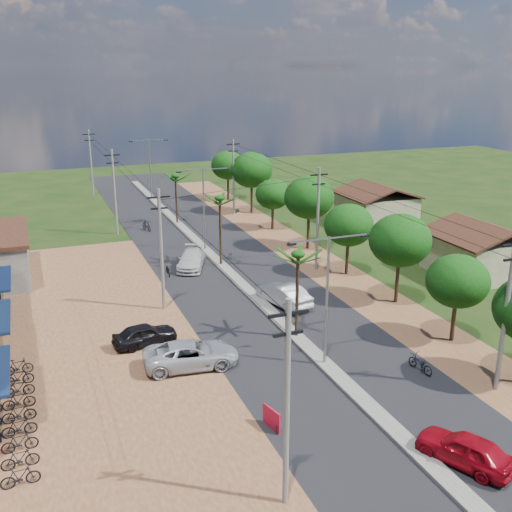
{
  "coord_description": "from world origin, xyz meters",
  "views": [
    {
      "loc": [
        -15.47,
        -28.52,
        17.11
      ],
      "look_at": [
        0.57,
        12.78,
        3.0
      ],
      "focal_mm": 42.0,
      "sensor_mm": 36.0,
      "label": 1
    }
  ],
  "objects": [
    {
      "name": "utility_pole_e_b",
      "position": [
        7.5,
        16.0,
        4.76
      ],
      "size": [
        1.6,
        0.24,
        9.0
      ],
      "color": "#605E56",
      "rests_on": "ground"
    },
    {
      "name": "tree_east_h",
      "position": [
        9.5,
        46.0,
        4.64
      ],
      "size": [
        4.4,
        4.4,
        6.52
      ],
      "color": "black",
      "rests_on": "ground"
    },
    {
      "name": "tree_east_f",
      "position": [
        9.2,
        30.0,
        3.89
      ],
      "size": [
        3.8,
        3.8,
        5.52
      ],
      "color": "black",
      "rests_on": "ground"
    },
    {
      "name": "car_white_far",
      "position": [
        -2.59,
        20.39,
        0.76
      ],
      "size": [
        3.99,
        5.64,
        1.52
      ],
      "primitive_type": "imported",
      "rotation": [
        0.0,
        0.0,
        -0.4
      ],
      "color": "#AEADA9",
      "rests_on": "ground"
    },
    {
      "name": "moto_rider_west_b",
      "position": [
        -3.83,
        34.28,
        0.57
      ],
      "size": [
        1.04,
        1.97,
        1.14
      ],
      "primitive_type": "imported",
      "rotation": [
        0.0,
        0.0,
        0.28
      ],
      "color": "black",
      "rests_on": "ground"
    },
    {
      "name": "utility_pole_w_d",
      "position": [
        -7.0,
        55.0,
        4.76
      ],
      "size": [
        1.6,
        0.24,
        9.0
      ],
      "color": "#605E56",
      "rests_on": "ground"
    },
    {
      "name": "streetlight_mid",
      "position": [
        0.0,
        25.0,
        4.79
      ],
      "size": [
        5.1,
        0.18,
        8.0
      ],
      "color": "gray",
      "rests_on": "ground"
    },
    {
      "name": "ground",
      "position": [
        0.0,
        0.0,
        0.0
      ],
      "size": [
        160.0,
        160.0,
        0.0
      ],
      "primitive_type": "plane",
      "color": "black",
      "rests_on": "ground"
    },
    {
      "name": "utility_pole_e_a",
      "position": [
        7.5,
        -6.0,
        4.76
      ],
      "size": [
        1.6,
        0.24,
        9.0
      ],
      "color": "#605E56",
      "rests_on": "ground"
    },
    {
      "name": "streetlight_near",
      "position": [
        0.0,
        0.0,
        4.79
      ],
      "size": [
        5.1,
        0.18,
        8.0
      ],
      "color": "gray",
      "rests_on": "ground"
    },
    {
      "name": "utility_pole_e_c",
      "position": [
        7.5,
        38.0,
        4.76
      ],
      "size": [
        1.6,
        0.24,
        9.0
      ],
      "color": "#605E56",
      "rests_on": "ground"
    },
    {
      "name": "car_parked_dark",
      "position": [
        -9.46,
        6.6,
        0.7
      ],
      "size": [
        4.34,
        2.37,
        1.4
      ],
      "primitive_type": "imported",
      "rotation": [
        0.0,
        0.0,
        1.75
      ],
      "color": "black",
      "rests_on": "ground"
    },
    {
      "name": "tree_east_g",
      "position": [
        9.8,
        38.0,
        5.24
      ],
      "size": [
        5.0,
        5.0,
        7.38
      ],
      "color": "black",
      "rests_on": "ground"
    },
    {
      "name": "house_east_far",
      "position": [
        21.0,
        28.0,
        2.39
      ],
      "size": [
        7.6,
        7.5,
        4.6
      ],
      "color": "gray",
      "rests_on": "ground"
    },
    {
      "name": "car_silver_mid",
      "position": [
        1.5,
        9.46,
        0.82
      ],
      "size": [
        2.82,
        5.26,
        1.65
      ],
      "primitive_type": "imported",
      "rotation": [
        0.0,
        0.0,
        3.37
      ],
      "color": "#ACB0B4",
      "rests_on": "ground"
    },
    {
      "name": "tree_east_d",
      "position": [
        9.4,
        14.0,
        4.34
      ],
      "size": [
        4.2,
        4.2,
        6.13
      ],
      "color": "black",
      "rests_on": "ground"
    },
    {
      "name": "utility_pole_w_a",
      "position": [
        -7.0,
        -10.0,
        4.76
      ],
      "size": [
        1.6,
        0.24,
        9.0
      ],
      "color": "#605E56",
      "rests_on": "ground"
    },
    {
      "name": "palm_median_near",
      "position": [
        0.0,
        4.0,
        5.54
      ],
      "size": [
        2.0,
        2.0,
        6.15
      ],
      "color": "black",
      "rests_on": "ground"
    },
    {
      "name": "tree_east_e",
      "position": [
        9.6,
        22.0,
        5.09
      ],
      "size": [
        4.8,
        4.8,
        7.14
      ],
      "color": "black",
      "rests_on": "ground"
    },
    {
      "name": "dirt_lot_west",
      "position": [
        -15.0,
        8.0,
        0.02
      ],
      "size": [
        18.0,
        46.0,
        0.04
      ],
      "primitive_type": "cube",
      "color": "brown",
      "rests_on": "ground"
    },
    {
      "name": "median",
      "position": [
        0.0,
        18.0,
        0.09
      ],
      "size": [
        1.0,
        90.0,
        0.18
      ],
      "primitive_type": "cube",
      "color": "#605E56",
      "rests_on": "ground"
    },
    {
      "name": "car_parked_silver",
      "position": [
        -7.5,
        2.66,
        0.78
      ],
      "size": [
        5.9,
        3.22,
        1.57
      ],
      "primitive_type": "imported",
      "rotation": [
        0.0,
        0.0,
        1.46
      ],
      "color": "#ACB0B4",
      "rests_on": "ground"
    },
    {
      "name": "palm_median_mid",
      "position": [
        0.0,
        20.0,
        5.9
      ],
      "size": [
        2.0,
        2.0,
        6.55
      ],
      "color": "black",
      "rests_on": "ground"
    },
    {
      "name": "roadside_sign",
      "position": [
        -5.5,
        -4.95,
        0.56
      ],
      "size": [
        0.41,
        1.33,
        1.12
      ],
      "rotation": [
        0.0,
        0.0,
        0.24
      ],
      "color": "#AE102C",
      "rests_on": "ground"
    },
    {
      "name": "tree_east_c",
      "position": [
        9.7,
        7.0,
        4.86
      ],
      "size": [
        4.6,
        4.6,
        6.83
      ],
      "color": "black",
      "rests_on": "ground"
    },
    {
      "name": "moto_rider_east",
      "position": [
        4.8,
        -2.8,
        0.5
      ],
      "size": [
        0.91,
        1.98,
        1.0
      ],
      "primitive_type": "imported",
      "rotation": [
        0.0,
        0.0,
        3.27
      ],
      "color": "black",
      "rests_on": "ground"
    },
    {
      "name": "car_red_near",
      "position": [
        1.5,
        -10.63,
        0.75
      ],
      "size": [
        3.44,
        4.72,
        1.49
      ],
      "primitive_type": "imported",
      "rotation": [
        0.0,
        0.0,
        3.57
      ],
      "color": "maroon",
      "rests_on": "ground"
    },
    {
      "name": "streetlight_far",
      "position": [
        0.0,
        50.0,
        4.79
      ],
      "size": [
        5.1,
        0.18,
        8.0
      ],
      "color": "gray",
      "rests_on": "ground"
    },
    {
      "name": "utility_pole_w_b",
      "position": [
        -7.0,
        12.0,
        4.76
      ],
      "size": [
        1.6,
        0.24,
        9.0
      ],
      "color": "#605E56",
      "rests_on": "ground"
    },
    {
      "name": "parked_scooter_row",
      "position": [
        -17.08,
        0.16,
        0.5
      ],
      "size": [
        1.69,
        10.97,
        1.0
      ],
      "color": "black",
      "rests_on": "ground"
    },
    {
      "name": "moto_rider_west_a",
      "position": [
        -5.0,
        19.19,
        0.48
      ],
      "size": [
        0.78,
        1.87,
        0.96
      ],
      "primitive_type": "imported",
      "rotation": [
        0.0,
        0.0,
        -0.08
      ],
      "color": "black",
      "rests_on": "ground"
    },
    {
      "name": "utility_pole_w_c",
      "position": [
        -7.0,
        34.0,
        4.76
      ],
      "size": [
        1.6,
        0.24,
        9.0
      ],
      "color": "#605E56",
      "rests_on": "ground"
    },
    {
      "name": "road",
      "position": [
        0.0,
        15.0,
        0.02
      ],
      "size": [
        12.0,
        110.0,
        0.04
      ],
      "primitive_type": "cube",
      "color": "black",
      "rests_on": "ground"
    },
    {
      "name": "palm_median_far",
      "position": [
        0.0,
        36.0,
        5.26
      ],
      "size": [
        2.0,
        2.0,
        5.85
      ],
      "color": "black",
      "rests_on": "ground"
    },
    {
      "name": "tree_east_b",
      "position": [
        9.3,
        0.0,
        4.11
      ],
      "size": [
        4.0,
        4.0,
        5.83
      ],
      "color": "black",
      "rests_on": "ground"
    },
    {
      "name": "house_east_near",
      "position": [
        20.0,
        10.0,
        2.39
      ],
      "size": [
        7.6,
        7.5,
        4.6
      ],
      "color": "gray",
      "rests_on": "ground"
    },
    {
      "name": "dirt_shoulder_east",
      "position": [
        8.5,
        15.0,
        0.01
      ],
      "size": [
        5.0,
        90.0,
        0.03
      ],
      "primitive_type": "cube",
      "color": "brown",
      "rests_on": "ground"
    }
  ]
}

